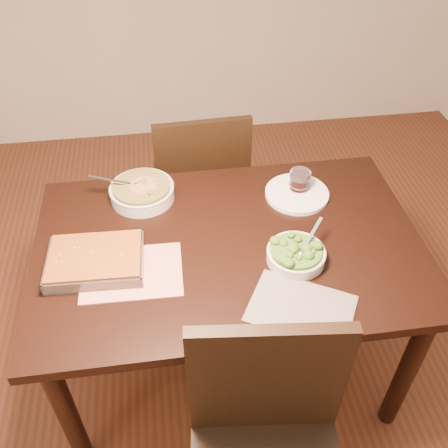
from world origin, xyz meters
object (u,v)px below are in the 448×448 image
stew_bowl (142,191)px  wine_tumbler (300,181)px  chair_far (201,182)px  baking_dish (96,261)px  broccoli_bowl (296,254)px  dinner_plate (297,194)px  table (229,261)px

stew_bowl → wine_tumbler: same height
wine_tumbler → chair_far: chair_far is taller
stew_bowl → baking_dish: (-0.16, -0.35, -0.01)m
broccoli_bowl → dinner_plate: size_ratio=0.81×
stew_bowl → wine_tumbler: 0.63m
table → baking_dish: size_ratio=4.20×
baking_dish → wine_tumbler: (0.79, 0.31, 0.02)m
wine_tumbler → dinner_plate: bearing=-116.9°
stew_bowl → broccoli_bowl: size_ratio=1.38×
broccoli_bowl → dinner_plate: broccoli_bowl is taller
broccoli_bowl → chair_far: chair_far is taller
baking_dish → table: bearing=8.5°
broccoli_bowl → baking_dish: broccoli_bowl is taller
wine_tumbler → dinner_plate: size_ratio=0.37×
broccoli_bowl → baking_dish: 0.69m
table → broccoli_bowl: 0.27m
baking_dish → wine_tumbler: wine_tumbler is taller
table → dinner_plate: 0.40m
table → wine_tumbler: (0.32, 0.26, 0.15)m
stew_bowl → broccoli_bowl: bearing=-38.8°
table → baking_dish: (-0.47, -0.05, 0.12)m
baking_dish → chair_far: bearing=61.7°
table → chair_far: 0.69m
dinner_plate → chair_far: bearing=127.5°
baking_dish → dinner_plate: baking_dish is taller
broccoli_bowl → baking_dish: (-0.68, 0.07, -0.00)m
wine_tumbler → baking_dish: bearing=-158.7°
table → broccoli_bowl: size_ratio=6.80×
stew_bowl → chair_far: size_ratio=0.31×
stew_bowl → broccoli_bowl: 0.67m
dinner_plate → chair_far: 0.62m
broccoli_bowl → dinner_plate: bearing=75.0°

